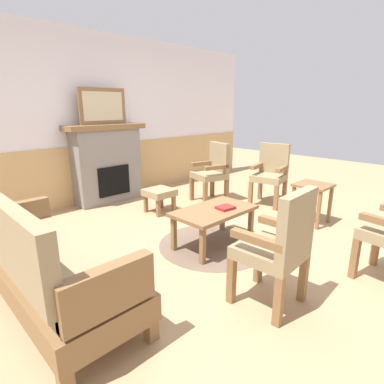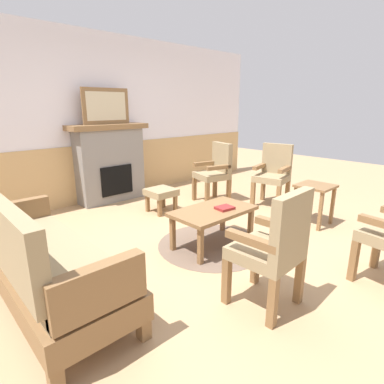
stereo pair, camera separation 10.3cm
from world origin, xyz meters
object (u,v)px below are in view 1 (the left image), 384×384
at_px(book_on_table, 225,208).
at_px(side_table, 313,192).
at_px(couch, 47,263).
at_px(armchair_near_fireplace, 271,171).
at_px(armchair_by_window_left, 213,170).
at_px(armchair_front_center, 279,244).
at_px(framed_picture, 103,106).
at_px(fireplace, 107,163).
at_px(coffee_table, 214,214).
at_px(footstool, 159,194).

bearing_deg(book_on_table, side_table, -15.19).
xyz_separation_m(couch, book_on_table, (1.89, -0.23, 0.06)).
relative_size(armchair_near_fireplace, armchair_by_window_left, 1.00).
bearing_deg(side_table, couch, 169.54).
distance_m(armchair_by_window_left, armchair_front_center, 2.88).
height_order(book_on_table, side_table, side_table).
bearing_deg(framed_picture, fireplace, -90.00).
height_order(fireplace, armchair_front_center, fireplace).
bearing_deg(side_table, armchair_front_center, -162.51).
distance_m(armchair_near_fireplace, side_table, 0.95).
distance_m(framed_picture, armchair_near_fireplace, 2.88).
distance_m(couch, armchair_near_fireplace, 3.66).
bearing_deg(armchair_by_window_left, framed_picture, 135.22).
distance_m(framed_picture, couch, 3.14).
bearing_deg(framed_picture, side_table, -63.23).
height_order(armchair_near_fireplace, side_table, armchair_near_fireplace).
bearing_deg(armchair_near_fireplace, side_table, -111.96).
distance_m(coffee_table, armchair_near_fireplace, 1.90).
height_order(couch, armchair_front_center, same).
relative_size(footstool, armchair_by_window_left, 0.41).
bearing_deg(coffee_table, framed_picture, 88.81).
bearing_deg(book_on_table, armchair_front_center, -120.30).
relative_size(couch, armchair_by_window_left, 1.84).
xyz_separation_m(book_on_table, armchair_front_center, (-0.59, -1.01, 0.08)).
bearing_deg(couch, framed_picture, 50.76).
distance_m(book_on_table, side_table, 1.45).
bearing_deg(footstool, armchair_near_fireplace, -30.87).
distance_m(framed_picture, book_on_table, 2.72).
height_order(framed_picture, couch, framed_picture).
relative_size(couch, book_on_table, 9.51).
distance_m(fireplace, framed_picture, 0.91).
distance_m(couch, side_table, 3.35).
height_order(framed_picture, armchair_front_center, framed_picture).
height_order(couch, footstool, couch).
height_order(couch, book_on_table, couch).
distance_m(armchair_front_center, side_table, 2.09).
xyz_separation_m(fireplace, coffee_table, (-0.05, -2.40, -0.27)).
xyz_separation_m(fireplace, framed_picture, (0.00, 0.00, 0.91)).
xyz_separation_m(couch, coffee_table, (1.80, -0.14, -0.01)).
bearing_deg(footstool, coffee_table, -102.16).
relative_size(armchair_near_fireplace, side_table, 1.78).
height_order(framed_picture, footstool, framed_picture).
xyz_separation_m(footstool, armchair_near_fireplace, (1.56, -0.93, 0.25)).
bearing_deg(fireplace, book_on_table, -88.95).
xyz_separation_m(fireplace, armchair_front_center, (-0.54, -3.50, -0.11)).
distance_m(couch, armchair_by_window_left, 3.26).
bearing_deg(couch, coffee_table, -4.52).
height_order(fireplace, framed_picture, framed_picture).
xyz_separation_m(book_on_table, armchair_near_fireplace, (1.76, 0.50, 0.08)).
bearing_deg(framed_picture, couch, -129.24).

